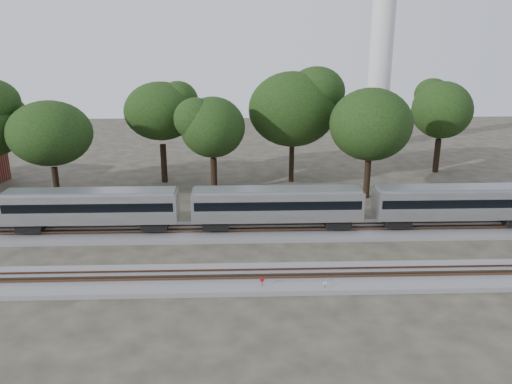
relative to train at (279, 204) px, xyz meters
The scene contains 13 objects.
ground 8.21m from the train, 128.04° to the right, with size 160.00×160.00×0.00m, color #383328.
track_far 5.49m from the train, behind, with size 160.00×5.00×0.73m.
track_near 11.41m from the train, 115.15° to the right, with size 160.00×5.00×0.73m.
train is the anchor object (origin of this frame).
switch_stand_red 12.00m from the train, 100.40° to the right, with size 0.35×0.07×1.09m.
switch_stand_white 12.53m from the train, 77.87° to the right, with size 0.29×0.05×0.91m.
switch_lever 12.13m from the train, 74.97° to the right, with size 0.50×0.30×0.30m, color #512D19.
tree_2 26.67m from the train, 159.15° to the left, with size 8.48×8.48×11.95m.
tree_3 24.13m from the train, 126.00° to the left, with size 9.53×9.53×13.44m.
tree_4 15.91m from the train, 117.04° to the left, with size 8.33×8.33×11.75m.
tree_5 19.65m from the train, 80.23° to the left, with size 9.76×9.76×13.76m.
tree_6 16.91m from the train, 44.13° to the left, with size 8.97×8.97×12.64m.
tree_7 33.68m from the train, 43.01° to the left, with size 8.97×8.97×12.65m.
Camera 1 is at (0.93, -39.42, 18.33)m, focal length 35.00 mm.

